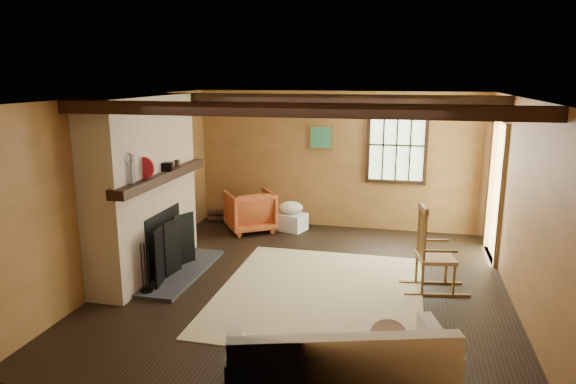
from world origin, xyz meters
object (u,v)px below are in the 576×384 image
(laundry_basket, at_px, (291,222))
(armchair, at_px, (250,211))
(sofa, at_px, (339,372))
(fireplace, at_px, (146,194))
(rocking_chair, at_px, (433,254))

(laundry_basket, relative_size, armchair, 0.64)
(laundry_basket, bearing_deg, sofa, -72.47)
(fireplace, height_order, laundry_basket, fireplace)
(fireplace, relative_size, armchair, 3.06)
(laundry_basket, bearing_deg, rocking_chair, -42.53)
(rocking_chair, bearing_deg, fireplace, 83.05)
(rocking_chair, relative_size, armchair, 1.42)
(sofa, bearing_deg, rocking_chair, 55.05)
(laundry_basket, distance_m, armchair, 0.74)
(rocking_chair, bearing_deg, armchair, 47.02)
(fireplace, relative_size, rocking_chair, 2.15)
(rocking_chair, height_order, laundry_basket, rocking_chair)
(rocking_chair, relative_size, sofa, 0.56)
(rocking_chair, height_order, sofa, rocking_chair)
(sofa, height_order, armchair, sofa)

